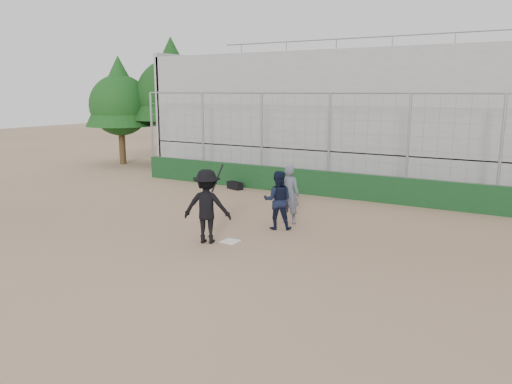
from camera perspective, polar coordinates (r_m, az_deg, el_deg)
The scene contains 10 objects.
ground at distance 13.81m, azimuth -2.94°, elevation -5.68°, with size 90.00×90.00×0.00m, color brown.
home_plate at distance 13.80m, azimuth -2.94°, elevation -5.63°, with size 0.44×0.44×0.02m, color white.
backstop at distance 19.68m, azimuth 8.25°, elevation 2.24°, with size 18.10×0.25×4.04m.
bleachers at distance 24.12m, azimuth 12.87°, elevation 8.45°, with size 20.25×6.70×6.98m.
tree_left at distance 28.61m, azimuth -9.60°, elevation 11.93°, with size 4.48×4.48×7.00m.
tree_right at distance 29.19m, azimuth -15.32°, elevation 10.44°, with size 3.84×3.84×6.00m.
batter_at_plate at distance 13.55m, azimuth -5.61°, elevation -1.63°, with size 1.49×1.17×2.14m.
catcher_crouched at distance 14.87m, azimuth 2.50°, elevation -2.06°, with size 1.06×0.96×1.19m.
umpire at distance 15.54m, azimuth 3.81°, elevation -0.58°, with size 0.67×0.44×1.66m, color #515767.
equipment_bag at distance 21.08m, azimuth -2.43°, elevation 0.75°, with size 0.79×0.53×0.35m.
Camera 1 is at (7.25, -11.03, 4.06)m, focal length 35.00 mm.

